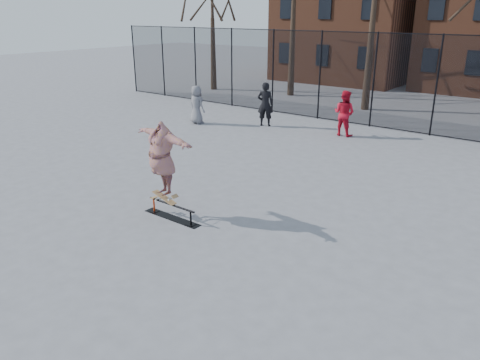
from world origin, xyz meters
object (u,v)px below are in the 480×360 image
Objects in this scene: skate_rail at (172,212)px; bystander_red at (344,113)px; bystander_grey at (197,105)px; skateboard at (164,200)px; skater at (162,163)px; bystander_black at (265,104)px.

bystander_red reaches higher than skate_rail.
skate_rail is 10.35m from bystander_grey.
skater is (0.00, 0.00, 0.95)m from skateboard.
bystander_black reaches higher than skate_rail.
skater is at bearing 0.00° from skateboard.
skate_rail is 2.25× the size of skateboard.
bystander_grey is 0.93× the size of bystander_red.
skate_rail is at bearing 11.35° from skater.
skateboard is 0.40× the size of bystander_black.
skateboard is (-0.24, 0.00, 0.28)m from skate_rail.
bystander_grey is at bearing 20.76° from bystander_red.
bystander_grey is (-6.55, 7.98, 0.70)m from skate_rail.
skater is at bearing 180.00° from skate_rail.
skateboard is 10.07m from bystander_red.
skater reaches higher than bystander_black.
skateboard is at bearing 86.94° from bystander_black.
bystander_grey is at bearing 139.69° from skater.
skateboard is at bearing 180.00° from skate_rail.
skate_rail is at bearing -0.00° from skateboard.
bystander_grey is at bearing 5.21° from bystander_black.
bystander_red is at bearing 90.75° from skateboard.
skate_rail is at bearing 88.20° from bystander_black.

